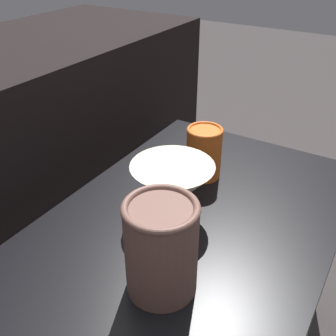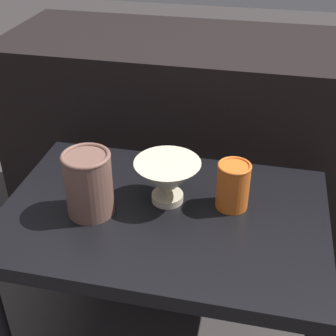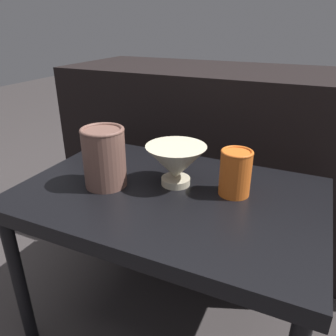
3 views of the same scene
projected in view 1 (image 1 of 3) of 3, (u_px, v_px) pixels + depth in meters
name	position (u px, v px, depth m)	size (l,w,h in m)	color
table	(191.00, 239.00, 0.81)	(0.79, 0.53, 0.49)	black
couch_backdrop	(8.00, 184.00, 1.10)	(1.32, 0.50, 0.73)	black
bowl	(173.00, 186.00, 0.77)	(0.16, 0.16, 0.11)	beige
vase_textured_left	(161.00, 246.00, 0.60)	(0.12, 0.12, 0.16)	brown
vase_colorful_right	(204.00, 152.00, 0.89)	(0.08, 0.08, 0.12)	orange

